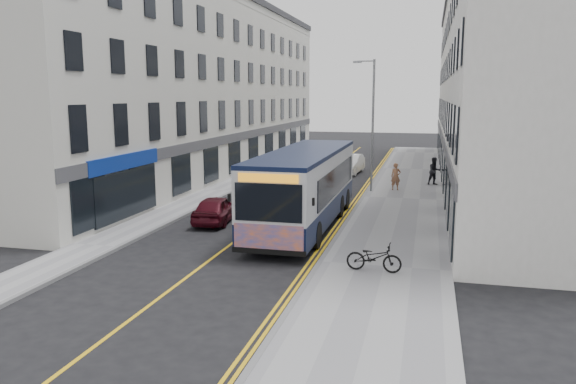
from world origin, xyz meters
The scene contains 17 objects.
ground centered at (0.00, 0.00, 0.00)m, with size 140.00×140.00×0.00m, color black.
pavement_east centered at (6.25, 12.00, 0.06)m, with size 4.50×64.00×0.12m, color #97979A.
pavement_west centered at (-5.00, 12.00, 0.06)m, with size 2.00×64.00×0.12m, color #97979A.
kerb_east centered at (4.00, 12.00, 0.07)m, with size 0.18×64.00×0.13m, color slate.
kerb_west centered at (-4.00, 12.00, 0.07)m, with size 0.18×64.00×0.13m, color slate.
road_centre_line centered at (0.00, 12.00, 0.00)m, with size 0.12×64.00×0.01m, color yellow.
road_dbl_yellow_inner centered at (3.55, 12.00, 0.00)m, with size 0.10×64.00×0.01m, color yellow.
road_dbl_yellow_outer centered at (3.75, 12.00, 0.00)m, with size 0.10×64.00×0.01m, color yellow.
terrace_east centered at (11.50, 21.00, 6.50)m, with size 6.00×46.00×13.00m, color white.
terrace_west centered at (-9.00, 21.00, 6.50)m, with size 6.00×46.00×13.00m, color beige.
streetlamp centered at (4.17, 14.00, 4.38)m, with size 1.32×0.18×8.00m.
city_bus centered at (2.21, 4.38, 1.90)m, with size 2.79×11.97×3.48m.
bicycle centered at (5.95, -1.91, 0.60)m, with size 0.64×1.84×0.97m, color black.
pedestrian_near centered at (5.67, 14.76, 0.95)m, with size 0.61×0.40×1.67m, color #986345.
pedestrian_far centered at (8.00, 17.37, 1.02)m, with size 0.88×0.68×1.80m, color black.
car_white centered at (1.80, 22.04, 0.74)m, with size 1.56×4.48×1.47m, color silver.
car_maroon centered at (-2.00, 4.09, 0.65)m, with size 1.52×3.79×1.29m, color #450B16.
Camera 1 is at (7.56, -20.06, 5.94)m, focal length 35.00 mm.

